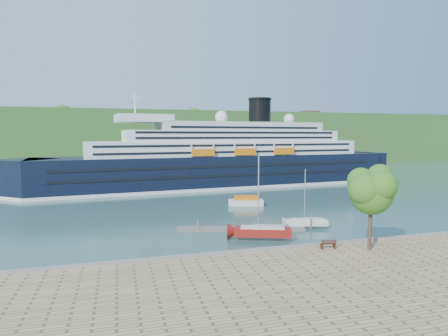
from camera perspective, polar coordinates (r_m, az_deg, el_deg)
The scene contains 10 objects.
ground at distance 42.56m, azimuth 7.96°, elevation -13.38°, with size 400.00×400.00×0.00m, color #2B4C49.
far_hillside at distance 182.63m, azimuth -10.76°, elevation 4.52°, with size 400.00×50.00×24.00m, color #2E5823.
quay_coping at distance 42.04m, azimuth 8.09°, elevation -11.98°, with size 220.00×0.50×0.30m, color slate.
cruise_ship at distance 97.20m, azimuth -0.38°, elevation 4.01°, with size 103.81×15.12×23.31m, color black, non-canonical shape.
park_bench at distance 43.35m, azimuth 15.55°, elevation -11.02°, with size 1.75×0.72×1.12m, color #422012, non-canonical shape.
promenade_tree at distance 43.36m, azimuth 21.47°, elevation -5.12°, with size 6.08×6.08×10.07m, color #2A5D18, non-canonical shape.
floating_pontoon at distance 53.53m, azimuth 2.55°, elevation -9.25°, with size 17.98×2.20×0.40m, color slate, non-canonical shape.
sailboat_red at distance 47.91m, azimuth 5.93°, elevation -4.90°, with size 8.00×2.22×10.33m, color maroon, non-canonical shape.
sailboat_white_far at distance 55.18m, azimuth 12.65°, elevation -4.82°, with size 6.32×1.76×8.16m, color silver, non-canonical shape.
tender_launch at distance 71.96m, azimuth 3.34°, elevation -4.96°, with size 6.68×2.28×1.84m, color orange, non-canonical shape.
Camera 1 is at (-16.46, -36.88, 13.43)m, focal length 30.00 mm.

